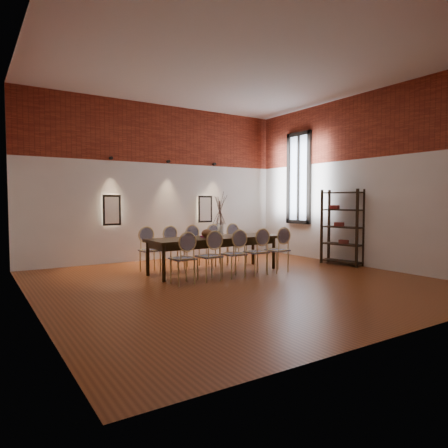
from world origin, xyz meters
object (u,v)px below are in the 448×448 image
chair_near_c (234,254)px  chair_near_d (256,252)px  chair_far_c (197,247)px  bowl (207,233)px  dining_table (214,255)px  chair_near_e (277,250)px  chair_far_d (218,245)px  chair_far_e (237,244)px  chair_near_a (182,258)px  chair_near_b (209,256)px  chair_far_b (174,249)px  shelving_rack (342,227)px  book (208,236)px  chair_far_a (150,250)px  vase (220,230)px

chair_near_c → chair_near_d: (0.57, 0.01, 0.00)m
chair_far_c → bowl: (-0.19, -0.79, 0.37)m
dining_table → chair_far_c: 0.75m
chair_near_c → chair_near_e: same height
chair_far_d → chair_far_e: 0.57m
chair_near_a → chair_near_b: (0.57, 0.01, 0.00)m
chair_near_d → chair_near_a: bearing=180.0°
chair_near_e → chair_far_b: size_ratio=1.00×
chair_near_b → chair_far_c: size_ratio=1.00×
chair_near_d → chair_far_b: 1.87m
shelving_rack → bowl: bearing=157.6°
chair_near_c → chair_near_d: size_ratio=1.00×
chair_near_c → chair_near_d: 0.57m
dining_table → chair_near_e: bearing=-32.9°
chair_far_d → book: size_ratio=3.62×
chair_near_a → chair_near_e: (2.29, 0.03, 0.00)m
chair_near_d → bowl: bearing=138.1°
dining_table → shelving_rack: 3.24m
chair_far_d → chair_far_a: bearing=0.0°
chair_near_c → dining_table: bearing=90.0°
chair_far_a → chair_far_d: (1.72, 0.03, 0.00)m
chair_near_e → chair_far_e: 1.48m
chair_near_a → chair_near_c: size_ratio=1.00×
chair_near_c → chair_far_e: (1.12, 1.50, 0.00)m
chair_far_c → chair_far_e: same height
dining_table → bowl: size_ratio=11.91×
dining_table → chair_far_e: bearing=32.9°
chair_far_b → book: size_ratio=3.62×
chair_near_a → chair_near_d: size_ratio=1.00×
chair_near_b → bowl: bearing=61.5°
chair_near_d → chair_far_c: 1.59m
chair_far_c → book: (-0.11, -0.67, 0.30)m
dining_table → chair_near_c: chair_near_c is taller
chair_near_e → shelving_rack: size_ratio=0.52×
chair_far_b → chair_far_c: bearing=-180.0°
bowl → vase: bearing=8.9°
chair_far_d → book: 1.01m
chair_near_c → chair_far_d: same height
shelving_rack → vase: bearing=155.1°
chair_far_e → bowl: 1.60m
chair_near_e → book: bearing=147.4°
chair_near_b → chair_far_a: same height
chair_near_b → chair_near_d: 1.14m
chair_far_a → chair_near_e: bearing=147.1°
chair_far_c → shelving_rack: bearing=152.8°
bowl → chair_far_b: bearing=116.3°
chair_far_c → shelving_rack: (3.11, -1.54, 0.43)m
chair_far_a → bowl: bearing=140.2°
dining_table → bowl: (-0.20, -0.05, 0.46)m
chair_near_a → chair_far_d: size_ratio=1.00×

